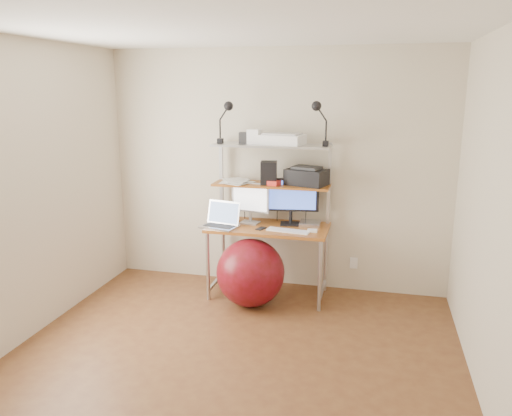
{
  "coord_description": "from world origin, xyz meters",
  "views": [
    {
      "loc": [
        1.03,
        -3.29,
        2.1
      ],
      "look_at": [
        -0.06,
        1.15,
        0.99
      ],
      "focal_mm": 35.0,
      "sensor_mm": 36.0,
      "label": 1
    }
  ],
  "objects": [
    {
      "name": "room",
      "position": [
        0.0,
        0.0,
        1.25
      ],
      "size": [
        3.6,
        3.6,
        3.6
      ],
      "color": "brown",
      "rests_on": "ground"
    },
    {
      "name": "computer_desk",
      "position": [
        0.0,
        1.5,
        0.96
      ],
      "size": [
        1.2,
        0.6,
        1.57
      ],
      "color": "#A65C20",
      "rests_on": "ground"
    },
    {
      "name": "laptop",
      "position": [
        -0.46,
        1.33,
        0.79
      ],
      "size": [
        0.41,
        0.35,
        0.31
      ],
      "rotation": [
        0.0,
        0.0,
        -0.21
      ],
      "color": "#BDBCC1",
      "rests_on": "desktop"
    },
    {
      "name": "box_grey",
      "position": [
        -0.28,
        1.59,
        1.61
      ],
      "size": [
        0.12,
        0.12,
        0.11
      ],
      "primitive_type": "cube",
      "rotation": [
        0.0,
        0.0,
        0.11
      ],
      "color": "#2D2E30",
      "rests_on": "top_shelf"
    },
    {
      "name": "clip_lamp_right",
      "position": [
        0.46,
        1.51,
        1.86
      ],
      "size": [
        0.17,
        0.09,
        0.43
      ],
      "color": "black",
      "rests_on": "top_shelf"
    },
    {
      "name": "box_white",
      "position": [
        -0.18,
        1.56,
        1.62
      ],
      "size": [
        0.14,
        0.12,
        0.14
      ],
      "primitive_type": "cube",
      "rotation": [
        0.0,
        0.0,
        -0.15
      ],
      "color": "white",
      "rests_on": "top_shelf"
    },
    {
      "name": "red_box",
      "position": [
        0.01,
        1.51,
        1.17
      ],
      "size": [
        0.19,
        0.15,
        0.05
      ],
      "primitive_type": "cube",
      "rotation": [
        0.0,
        0.0,
        -0.26
      ],
      "color": "red",
      "rests_on": "mid_shelf"
    },
    {
      "name": "nas_cube",
      "position": [
        -0.02,
        1.54,
        1.27
      ],
      "size": [
        0.18,
        0.18,
        0.23
      ],
      "primitive_type": "cube",
      "rotation": [
        0.0,
        0.0,
        0.15
      ],
      "color": "black",
      "rests_on": "mid_shelf"
    },
    {
      "name": "exercise_ball",
      "position": [
        -0.12,
        1.16,
        0.34
      ],
      "size": [
        0.67,
        0.67,
        0.67
      ],
      "primitive_type": "sphere",
      "color": "maroon",
      "rests_on": "floor"
    },
    {
      "name": "mouse",
      "position": [
        0.46,
        1.34,
        0.75
      ],
      "size": [
        0.1,
        0.06,
        0.03
      ],
      "primitive_type": "cube",
      "rotation": [
        0.0,
        0.0,
        0.05
      ],
      "color": "white",
      "rests_on": "desktop"
    },
    {
      "name": "mac_mini",
      "position": [
        0.4,
        1.58,
        0.76
      ],
      "size": [
        0.21,
        0.21,
        0.04
      ],
      "primitive_type": "cube",
      "rotation": [
        0.0,
        0.0,
        0.04
      ],
      "color": "#BDBCC1",
      "rests_on": "desktop"
    },
    {
      "name": "scanner",
      "position": [
        0.1,
        1.59,
        1.6
      ],
      "size": [
        0.47,
        0.35,
        0.11
      ],
      "rotation": [
        0.0,
        0.0,
        -0.2
      ],
      "color": "white",
      "rests_on": "top_shelf"
    },
    {
      "name": "clip_lamp_left",
      "position": [
        -0.44,
        1.51,
        1.85
      ],
      "size": [
        0.17,
        0.09,
        0.42
      ],
      "color": "black",
      "rests_on": "top_shelf"
    },
    {
      "name": "printer",
      "position": [
        0.35,
        1.59,
        1.24
      ],
      "size": [
        0.45,
        0.37,
        0.19
      ],
      "rotation": [
        0.0,
        0.0,
        -0.3
      ],
      "color": "black",
      "rests_on": "mid_shelf"
    },
    {
      "name": "phone",
      "position": [
        -0.05,
        1.33,
        0.74
      ],
      "size": [
        0.1,
        0.13,
        0.01
      ],
      "primitive_type": "cube",
      "rotation": [
        0.0,
        0.0,
        -0.33
      ],
      "color": "black",
      "rests_on": "desktop"
    },
    {
      "name": "monitor_black",
      "position": [
        0.2,
        1.57,
        1.02
      ],
      "size": [
        0.56,
        0.18,
        0.56
      ],
      "rotation": [
        0.0,
        0.0,
        0.14
      ],
      "color": "black",
      "rests_on": "desktop"
    },
    {
      "name": "monitor_silver",
      "position": [
        -0.21,
        1.52,
        0.98
      ],
      "size": [
        0.41,
        0.17,
        0.45
      ],
      "rotation": [
        0.0,
        0.0,
        -0.15
      ],
      "color": "#B3B3B8",
      "rests_on": "desktop"
    },
    {
      "name": "wall_outlet",
      "position": [
        0.85,
        1.79,
        0.3
      ],
      "size": [
        0.08,
        0.01,
        0.12
      ],
      "primitive_type": "cube",
      "color": "white",
      "rests_on": "room"
    },
    {
      "name": "paper_stack",
      "position": [
        -0.37,
        1.57,
        1.16
      ],
      "size": [
        0.38,
        0.41,
        0.02
      ],
      "color": "white",
      "rests_on": "mid_shelf"
    },
    {
      "name": "keyboard",
      "position": [
        0.23,
        1.31,
        0.75
      ],
      "size": [
        0.43,
        0.18,
        0.01
      ],
      "primitive_type": "cube",
      "rotation": [
        0.0,
        0.0,
        -0.15
      ],
      "color": "white",
      "rests_on": "desktop"
    }
  ]
}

